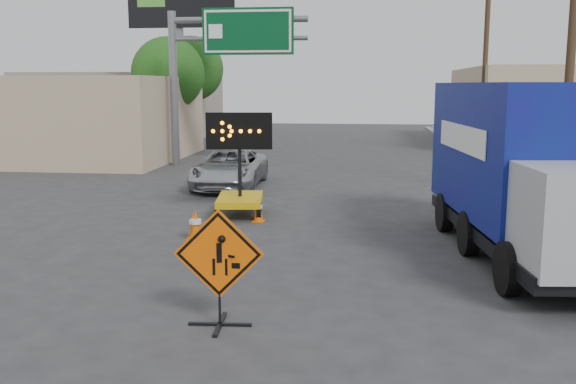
% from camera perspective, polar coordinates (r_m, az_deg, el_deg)
% --- Properties ---
extents(ground, '(100.00, 100.00, 0.00)m').
position_cam_1_polar(ground, '(10.96, -4.32, -9.88)').
color(ground, '#2D2D30').
rests_on(ground, ground).
extents(curb_right, '(0.40, 60.00, 0.12)m').
position_cam_1_polar(curb_right, '(25.90, 18.32, 1.13)').
color(curb_right, gray).
rests_on(curb_right, ground).
extents(sidewalk_right, '(4.00, 60.00, 0.15)m').
position_cam_1_polar(sidewalk_right, '(26.45, 23.21, 1.03)').
color(sidewalk_right, gray).
rests_on(sidewalk_right, ground).
extents(storefront_left_near, '(14.00, 10.00, 4.00)m').
position_cam_1_polar(storefront_left_near, '(34.18, -21.23, 6.17)').
color(storefront_left_near, tan).
rests_on(storefront_left_near, ground).
extents(storefront_left_far, '(12.00, 10.00, 4.40)m').
position_cam_1_polar(storefront_left_far, '(47.33, -14.32, 7.52)').
color(storefront_left_far, gray).
rests_on(storefront_left_far, ground).
extents(building_right_far, '(10.00, 14.00, 4.60)m').
position_cam_1_polar(building_right_far, '(41.62, 22.35, 7.00)').
color(building_right_far, tan).
rests_on(building_right_far, ground).
extents(highway_gantry, '(6.18, 0.38, 6.90)m').
position_cam_1_polar(highway_gantry, '(28.86, -6.22, 12.35)').
color(highway_gantry, slate).
rests_on(highway_gantry, ground).
extents(billboard, '(6.10, 0.54, 9.85)m').
position_cam_1_polar(billboard, '(37.66, -9.48, 15.09)').
color(billboard, slate).
rests_on(billboard, ground).
extents(utility_pole_near, '(1.80, 0.26, 9.00)m').
position_cam_1_polar(utility_pole_near, '(21.02, 23.87, 11.61)').
color(utility_pole_near, '#422D1C').
rests_on(utility_pole_near, ground).
extents(utility_pole_far, '(1.80, 0.26, 9.00)m').
position_cam_1_polar(utility_pole_far, '(34.66, 17.12, 10.87)').
color(utility_pole_far, '#422D1C').
rests_on(utility_pole_far, ground).
extents(tree_left_near, '(3.71, 3.71, 6.03)m').
position_cam_1_polar(tree_left_near, '(33.67, -10.62, 10.29)').
color(tree_left_near, '#422D1C').
rests_on(tree_left_near, ground).
extents(tree_left_far, '(4.10, 4.10, 6.66)m').
position_cam_1_polar(tree_left_far, '(41.63, -8.63, 10.77)').
color(tree_left_far, '#422D1C').
rests_on(tree_left_far, ground).
extents(construction_sign, '(1.37, 0.97, 1.82)m').
position_cam_1_polar(construction_sign, '(9.75, -6.16, -6.48)').
color(construction_sign, black).
rests_on(construction_sign, ground).
extents(arrow_board, '(1.82, 2.16, 2.88)m').
position_cam_1_polar(arrow_board, '(17.96, -4.29, -0.07)').
color(arrow_board, '#C99E0B').
rests_on(arrow_board, ground).
extents(pickup_truck, '(2.33, 4.89, 1.35)m').
position_cam_1_polar(pickup_truck, '(23.02, -5.20, 2.11)').
color(pickup_truck, '#B5B7BD').
rests_on(pickup_truck, ground).
extents(box_truck, '(3.08, 7.94, 3.68)m').
position_cam_1_polar(box_truck, '(14.42, 20.28, 1.10)').
color(box_truck, black).
rests_on(box_truck, ground).
extents(cone_a, '(0.37, 0.37, 0.66)m').
position_cam_1_polar(cone_a, '(15.39, -8.38, -2.96)').
color(cone_a, '#E65804').
rests_on(cone_a, ground).
extents(cone_b, '(0.51, 0.51, 0.77)m').
position_cam_1_polar(cone_b, '(15.08, -8.18, -3.01)').
color(cone_b, '#E65804').
rests_on(cone_b, ground).
extents(cone_c, '(0.34, 0.34, 0.65)m').
position_cam_1_polar(cone_c, '(17.18, -2.64, -1.59)').
color(cone_c, '#E65804').
rests_on(cone_c, ground).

